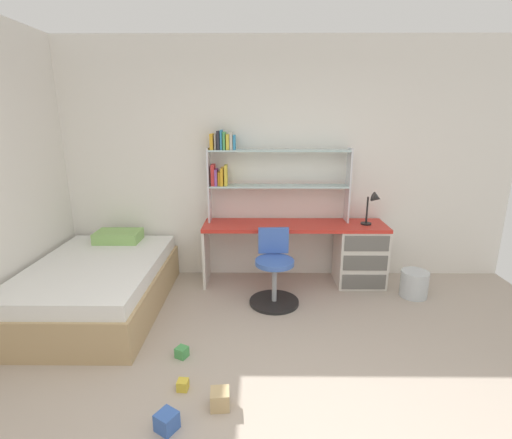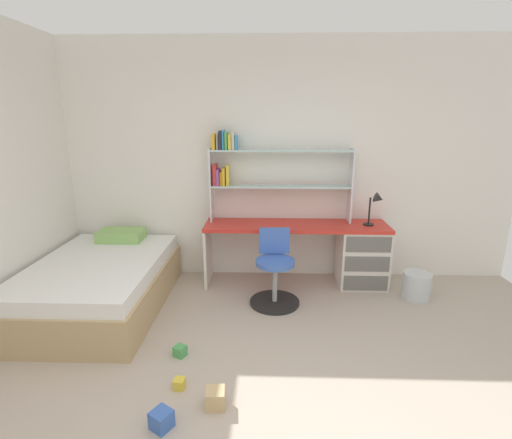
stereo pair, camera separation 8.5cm
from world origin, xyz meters
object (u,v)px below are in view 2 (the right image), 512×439
(bookshelf_hutch, at_px, (260,168))
(bed_platform, at_px, (100,284))
(desk, at_px, (344,251))
(swivel_chair, at_px, (275,275))
(waste_bin, at_px, (417,286))
(toy_block_yellow_1, at_px, (179,384))
(desk_lamp, at_px, (376,204))
(toy_block_natural_3, at_px, (215,398))
(toy_block_blue_0, at_px, (162,420))
(toy_block_green_4, at_px, (180,351))

(bookshelf_hutch, distance_m, bed_platform, 2.10)
(desk, bearing_deg, bed_platform, -165.97)
(bookshelf_hutch, distance_m, swivel_chair, 1.22)
(waste_bin, bearing_deg, bookshelf_hutch, 164.23)
(waste_bin, xyz_separation_m, toy_block_yellow_1, (-2.24, -1.49, -0.11))
(desk, xyz_separation_m, desk_lamp, (0.31, -0.04, 0.57))
(toy_block_yellow_1, height_order, toy_block_natural_3, toy_block_natural_3)
(toy_block_blue_0, relative_size, toy_block_green_4, 1.37)
(desk, bearing_deg, waste_bin, -25.47)
(swivel_chair, bearing_deg, desk, 31.61)
(desk_lamp, distance_m, waste_bin, 0.98)
(bookshelf_hutch, relative_size, swivel_chair, 2.07)
(toy_block_natural_3, height_order, toy_block_green_4, toy_block_natural_3)
(desk, distance_m, desk_lamp, 0.65)
(desk_lamp, distance_m, bed_platform, 3.05)
(toy_block_blue_0, bearing_deg, toy_block_yellow_1, 85.39)
(desk, relative_size, waste_bin, 7.08)
(bed_platform, relative_size, waste_bin, 6.22)
(bookshelf_hutch, xyz_separation_m, desk_lamp, (1.29, -0.18, -0.36))
(toy_block_natural_3, bearing_deg, toy_block_green_4, 123.82)
(swivel_chair, xyz_separation_m, waste_bin, (1.53, 0.15, -0.16))
(bookshelf_hutch, relative_size, desk_lamp, 4.20)
(bookshelf_hutch, bearing_deg, desk_lamp, -7.89)
(toy_block_blue_0, xyz_separation_m, toy_block_natural_3, (0.31, 0.19, 0.00))
(toy_block_yellow_1, bearing_deg, toy_block_green_4, 102.12)
(swivel_chair, relative_size, toy_block_yellow_1, 10.20)
(toy_block_blue_0, distance_m, toy_block_natural_3, 0.37)
(bed_platform, relative_size, toy_block_yellow_1, 23.94)
(desk_lamp, bearing_deg, bed_platform, -168.28)
(desk, xyz_separation_m, bookshelf_hutch, (-0.97, 0.13, 0.93))
(toy_block_yellow_1, relative_size, toy_block_natural_3, 0.60)
(toy_block_blue_0, bearing_deg, bed_platform, 124.18)
(bookshelf_hutch, height_order, swivel_chair, bookshelf_hutch)
(swivel_chair, relative_size, waste_bin, 2.65)
(bookshelf_hutch, height_order, toy_block_blue_0, bookshelf_hutch)
(swivel_chair, bearing_deg, waste_bin, 5.49)
(desk_lamp, distance_m, toy_block_yellow_1, 2.72)
(desk_lamp, xyz_separation_m, toy_block_natural_3, (-1.54, -1.95, -0.91))
(waste_bin, bearing_deg, toy_block_natural_3, -139.76)
(bed_platform, height_order, waste_bin, bed_platform)
(waste_bin, bearing_deg, toy_block_blue_0, -140.87)
(waste_bin, height_order, toy_block_blue_0, waste_bin)
(toy_block_yellow_1, height_order, toy_block_green_4, toy_block_green_4)
(desk, relative_size, desk_lamp, 5.42)
(desk_lamp, xyz_separation_m, toy_block_blue_0, (-1.85, -2.15, -0.91))
(desk_lamp, distance_m, toy_block_green_4, 2.54)
(bed_platform, bearing_deg, toy_block_blue_0, -55.82)
(toy_block_natural_3, bearing_deg, swivel_chair, 74.36)
(desk, bearing_deg, toy_block_green_4, -137.62)
(swivel_chair, bearing_deg, toy_block_blue_0, -113.42)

